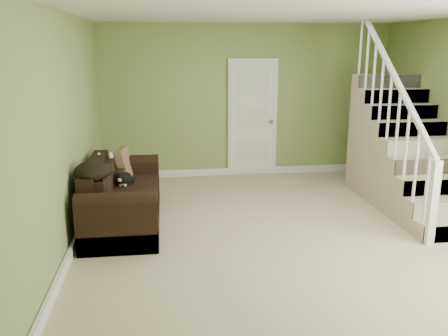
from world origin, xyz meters
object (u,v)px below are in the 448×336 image
object	(u,v)px
side_table	(108,189)
cat	(125,179)
banana	(132,197)
sofa	(120,200)

from	to	relation	value
side_table	cat	bearing A→B (deg)	-47.02
cat	banana	xyz separation A→B (m)	(0.13, -0.66, -0.05)
banana	sofa	bearing A→B (deg)	114.39
sofa	side_table	bearing A→B (deg)	111.79
sofa	banana	world-z (taller)	sofa
side_table	banana	bearing A→B (deg)	-67.17
sofa	banana	distance (m)	0.47
sofa	side_table	size ratio (longest dim) A/B	2.46
side_table	banana	distance (m)	1.03
side_table	banana	xyz separation A→B (m)	(0.40, -0.94, 0.16)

